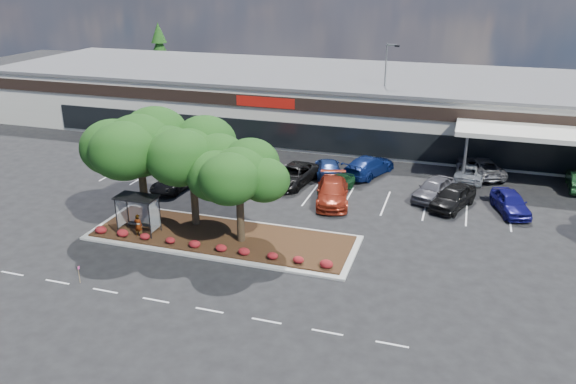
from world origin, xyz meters
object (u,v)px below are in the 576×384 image
(survey_stake, at_px, (79,272))
(car_1, at_px, (174,182))
(light_pole, at_px, (385,103))
(car_0, at_px, (173,164))

(survey_stake, relative_size, car_1, 0.23)
(light_pole, xyz_separation_m, survey_stake, (-12.43, -31.72, -3.88))
(car_0, distance_m, car_1, 4.66)
(light_pole, relative_size, car_1, 2.15)
(car_1, bearing_deg, car_0, 127.02)
(car_1, bearing_deg, survey_stake, -75.82)
(light_pole, height_order, car_1, light_pole)
(light_pole, distance_m, survey_stake, 34.29)
(survey_stake, height_order, car_0, car_0)
(light_pole, bearing_deg, survey_stake, -111.41)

